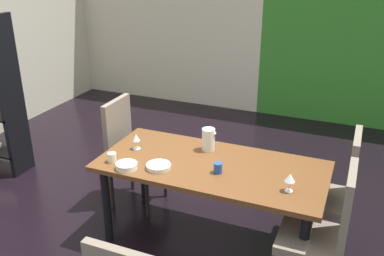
% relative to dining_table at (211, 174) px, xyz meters
% --- Properties ---
extents(ground_plane, '(5.96, 6.31, 0.02)m').
position_rel_dining_table_xyz_m(ground_plane, '(-0.53, 0.11, -0.66)').
color(ground_plane, black).
extents(back_panel_interior, '(3.09, 0.10, 2.54)m').
position_rel_dining_table_xyz_m(back_panel_interior, '(-1.96, 3.21, 0.62)').
color(back_panel_interior, beige).
rests_on(back_panel_interior, ground_plane).
extents(garden_window_panel, '(2.86, 0.10, 2.54)m').
position_rel_dining_table_xyz_m(garden_window_panel, '(1.01, 3.21, 0.62)').
color(garden_window_panel, '#2E7524').
rests_on(garden_window_panel, ground_plane).
extents(dining_table, '(1.81, 0.85, 0.73)m').
position_rel_dining_table_xyz_m(dining_table, '(0.00, 0.00, 0.00)').
color(dining_table, brown).
rests_on(dining_table, ground_plane).
extents(chair_right_near, '(0.44, 0.44, 1.03)m').
position_rel_dining_table_xyz_m(chair_right_near, '(0.93, -0.29, -0.09)').
color(chair_right_near, '#706456').
rests_on(chair_right_near, ground_plane).
extents(chair_left_far, '(0.45, 0.44, 1.04)m').
position_rel_dining_table_xyz_m(chair_left_far, '(-0.93, 0.29, -0.09)').
color(chair_left_far, '#706456').
rests_on(chair_left_far, ground_plane).
extents(chair_right_far, '(0.44, 0.44, 1.05)m').
position_rel_dining_table_xyz_m(chair_right_far, '(0.93, 0.29, -0.08)').
color(chair_right_far, '#706456').
rests_on(chair_right_far, ground_plane).
extents(wine_glass_north, '(0.07, 0.07, 0.14)m').
position_rel_dining_table_xyz_m(wine_glass_north, '(0.65, -0.17, 0.19)').
color(wine_glass_north, silver).
rests_on(wine_glass_north, dining_table).
extents(wine_glass_east, '(0.07, 0.07, 0.14)m').
position_rel_dining_table_xyz_m(wine_glass_east, '(-0.69, 0.02, 0.19)').
color(wine_glass_east, silver).
rests_on(wine_glass_east, dining_table).
extents(serving_bowl_left, '(0.19, 0.19, 0.04)m').
position_rel_dining_table_xyz_m(serving_bowl_left, '(-0.36, -0.22, 0.10)').
color(serving_bowl_left, beige).
rests_on(serving_bowl_left, dining_table).
extents(serving_bowl_rear, '(0.17, 0.17, 0.05)m').
position_rel_dining_table_xyz_m(serving_bowl_rear, '(-0.59, -0.33, 0.11)').
color(serving_bowl_rear, '#EFE4C7').
rests_on(serving_bowl_rear, dining_table).
extents(cup_corner, '(0.07, 0.07, 0.08)m').
position_rel_dining_table_xyz_m(cup_corner, '(-0.75, -0.27, 0.13)').
color(cup_corner, beige).
rests_on(cup_corner, dining_table).
extents(cup_front, '(0.07, 0.07, 0.08)m').
position_rel_dining_table_xyz_m(cup_front, '(0.09, -0.11, 0.13)').
color(cup_front, '#224596').
rests_on(cup_front, dining_table).
extents(pitcher_center, '(0.12, 0.11, 0.19)m').
position_rel_dining_table_xyz_m(pitcher_center, '(-0.11, 0.24, 0.18)').
color(pitcher_center, silver).
rests_on(pitcher_center, dining_table).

